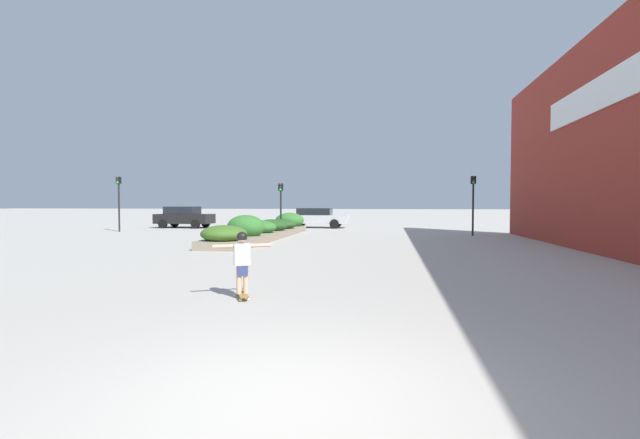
# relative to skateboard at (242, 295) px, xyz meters

# --- Properties ---
(ground_plane) EXTENTS (300.00, 300.00, 0.00)m
(ground_plane) POSITION_rel_skateboard_xyz_m (1.87, -4.12, -0.07)
(ground_plane) COLOR #ADA89E
(planter_box) EXTENTS (2.05, 13.13, 1.33)m
(planter_box) POSITION_rel_skateboard_xyz_m (-3.82, 14.47, 0.43)
(planter_box) COLOR gray
(planter_box) RESTS_ON ground_plane
(skateboard) EXTENTS (0.49, 0.76, 0.10)m
(skateboard) POSITION_rel_skateboard_xyz_m (0.00, 0.00, 0.00)
(skateboard) COLOR olive
(skateboard) RESTS_ON ground_plane
(skateboarder) EXTENTS (1.04, 0.57, 1.21)m
(skateboarder) POSITION_rel_skateboard_xyz_m (-0.00, 0.00, 0.76)
(skateboarder) COLOR tan
(skateboarder) RESTS_ON skateboard
(car_center_left) EXTENTS (4.69, 1.99, 1.52)m
(car_center_left) POSITION_rel_skateboard_xyz_m (-2.76, 24.53, 0.74)
(car_center_left) COLOR #BCBCC1
(car_center_left) RESTS_ON ground_plane
(car_center_right) EXTENTS (4.25, 2.03, 1.64)m
(car_center_right) POSITION_rel_skateboard_xyz_m (-12.86, 22.91, 0.78)
(car_center_right) COLOR black
(car_center_right) RESTS_ON ground_plane
(traffic_light_left) EXTENTS (0.28, 0.30, 3.13)m
(traffic_light_left) POSITION_rel_skateboard_xyz_m (-3.97, 18.30, 2.09)
(traffic_light_left) COLOR black
(traffic_light_left) RESTS_ON ground_plane
(traffic_light_right) EXTENTS (0.28, 0.30, 3.45)m
(traffic_light_right) POSITION_rel_skateboard_xyz_m (7.57, 17.80, 2.28)
(traffic_light_right) COLOR black
(traffic_light_right) RESTS_ON ground_plane
(traffic_light_far_left) EXTENTS (0.28, 0.30, 3.64)m
(traffic_light_far_left) POSITION_rel_skateboard_xyz_m (-14.92, 17.87, 2.40)
(traffic_light_far_left) COLOR black
(traffic_light_far_left) RESTS_ON ground_plane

